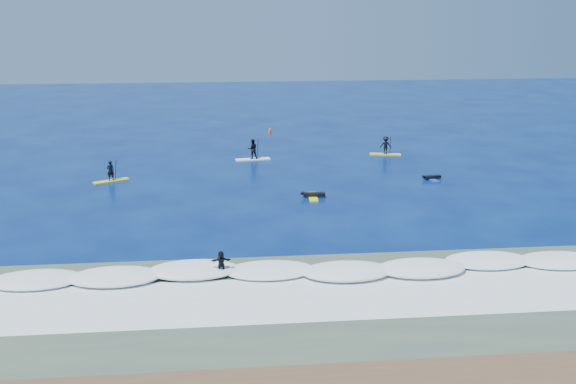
{
  "coord_description": "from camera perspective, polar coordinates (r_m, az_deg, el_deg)",
  "views": [
    {
      "loc": [
        -5.05,
        -41.11,
        13.58
      ],
      "look_at": [
        -0.75,
        3.39,
        0.6
      ],
      "focal_mm": 40.0,
      "sensor_mm": 36.0,
      "label": 1
    }
  ],
  "objects": [
    {
      "name": "marker_buoy",
      "position": [
        71.07,
        -1.63,
        5.43
      ],
      "size": [
        0.3,
        0.3,
        0.72
      ],
      "rotation": [
        0.0,
        0.0,
        0.12
      ],
      "color": "#E45614",
      "rests_on": "ground"
    },
    {
      "name": "ground",
      "position": [
        43.58,
        1.41,
        -1.97
      ],
      "size": [
        160.0,
        160.0,
        0.0
      ],
      "primitive_type": "plane",
      "color": "#031248",
      "rests_on": "ground"
    },
    {
      "name": "prone_paddler_far",
      "position": [
        53.46,
        12.62,
        1.24
      ],
      "size": [
        1.64,
        2.12,
        0.43
      ],
      "rotation": [
        0.0,
        0.0,
        1.73
      ],
      "color": "#1741B2",
      "rests_on": "ground"
    },
    {
      "name": "sup_paddler_left",
      "position": [
        53.38,
        -15.48,
        1.54
      ],
      "size": [
        2.82,
        1.94,
        1.98
      ],
      "rotation": [
        0.0,
        0.0,
        0.49
      ],
      "color": "yellow",
      "rests_on": "ground"
    },
    {
      "name": "wave_surfer",
      "position": [
        33.66,
        -5.96,
        -6.35
      ],
      "size": [
        1.76,
        0.64,
        1.25
      ],
      "rotation": [
        0.0,
        0.0,
        0.1
      ],
      "color": "silver",
      "rests_on": "breaking_wave"
    },
    {
      "name": "sup_paddler_right",
      "position": [
        61.53,
        8.67,
        4.02
      ],
      "size": [
        3.01,
        1.35,
        2.05
      ],
      "rotation": [
        0.0,
        0.0,
        -0.22
      ],
      "color": "yellow",
      "rests_on": "ground"
    },
    {
      "name": "whitewater",
      "position": [
        31.62,
        4.27,
        -9.29
      ],
      "size": [
        34.0,
        5.0,
        0.02
      ],
      "primitive_type": "cube",
      "color": "silver",
      "rests_on": "ground"
    },
    {
      "name": "breaking_wave",
      "position": [
        34.31,
        3.43,
        -7.15
      ],
      "size": [
        40.0,
        6.0,
        0.3
      ],
      "primitive_type": "cube",
      "color": "white",
      "rests_on": "ground"
    },
    {
      "name": "prone_paddler_near",
      "position": [
        47.29,
        2.23,
        -0.3
      ],
      "size": [
        1.84,
        2.34,
        0.48
      ],
      "rotation": [
        0.0,
        0.0,
        1.52
      ],
      "color": "yellow",
      "rests_on": "ground"
    },
    {
      "name": "sup_paddler_center",
      "position": [
        58.9,
        -3.16,
        3.66
      ],
      "size": [
        3.24,
        1.19,
        2.22
      ],
      "rotation": [
        0.0,
        0.0,
        0.13
      ],
      "color": "white",
      "rests_on": "ground"
    },
    {
      "name": "shallow_water",
      "position": [
        30.73,
        4.59,
        -10.07
      ],
      "size": [
        90.0,
        13.0,
        0.01
      ],
      "primitive_type": "cube",
      "color": "#3A5041",
      "rests_on": "ground"
    }
  ]
}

